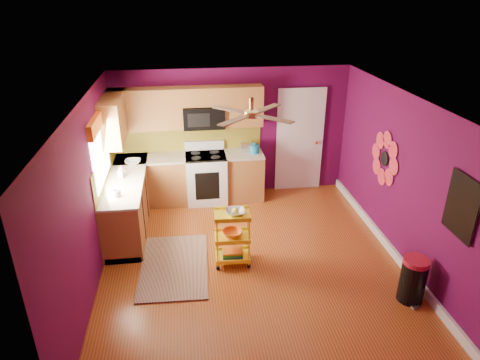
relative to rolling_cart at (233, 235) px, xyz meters
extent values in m
plane|color=brown|center=(0.29, -0.02, -0.49)|extent=(5.00, 5.00, 0.00)
cube|color=#53093D|center=(0.29, 2.48, 0.76)|extent=(4.50, 0.04, 2.50)
cube|color=#53093D|center=(0.29, -2.52, 0.76)|extent=(4.50, 0.04, 2.50)
cube|color=#53093D|center=(-1.96, -0.02, 0.76)|extent=(0.04, 5.00, 2.50)
cube|color=#53093D|center=(2.54, -0.02, 0.76)|extent=(0.04, 5.00, 2.50)
cube|color=silver|center=(0.29, -0.02, 2.01)|extent=(4.50, 5.00, 0.04)
cube|color=white|center=(2.51, -0.02, -0.42)|extent=(0.05, 4.90, 0.14)
cube|color=brown|center=(-1.66, 1.33, -0.04)|extent=(0.60, 2.30, 0.90)
cube|color=brown|center=(-0.56, 2.18, -0.04)|extent=(2.80, 0.60, 0.90)
cube|color=beige|center=(-1.66, 1.33, 0.43)|extent=(0.63, 2.30, 0.04)
cube|color=beige|center=(-0.56, 2.18, 0.43)|extent=(2.80, 0.63, 0.04)
cube|color=black|center=(-1.66, 1.33, -0.44)|extent=(0.54, 2.30, 0.10)
cube|color=black|center=(-0.56, 2.18, -0.44)|extent=(2.80, 0.54, 0.10)
cube|color=white|center=(-0.26, 2.15, -0.03)|extent=(0.76, 0.66, 0.92)
cube|color=black|center=(-0.26, 2.15, 0.44)|extent=(0.76, 0.62, 0.03)
cube|color=white|center=(-0.26, 2.43, 0.55)|extent=(0.76, 0.06, 0.18)
cube|color=black|center=(-0.26, 1.83, -0.04)|extent=(0.45, 0.02, 0.55)
cube|color=brown|center=(-1.30, 2.32, 1.34)|extent=(1.32, 0.33, 0.75)
cube|color=brown|center=(0.48, 2.32, 1.34)|extent=(0.72, 0.33, 0.75)
cube|color=brown|center=(-0.26, 2.32, 1.54)|extent=(0.76, 0.33, 0.34)
cube|color=brown|center=(-1.80, 1.83, 1.34)|extent=(0.33, 1.30, 0.75)
cube|color=black|center=(-0.26, 2.28, 1.16)|extent=(0.76, 0.38, 0.40)
cube|color=#6E6518|center=(-0.56, 2.47, 0.71)|extent=(2.80, 0.01, 0.51)
cube|color=#6E6518|center=(-1.95, 1.33, 0.71)|extent=(0.01, 2.30, 0.51)
cube|color=white|center=(-1.94, 1.03, 1.06)|extent=(0.03, 1.20, 1.00)
cube|color=orange|center=(-1.91, 1.03, 1.53)|extent=(0.08, 1.35, 0.22)
cube|color=white|center=(1.64, 2.46, 0.54)|extent=(0.85, 0.04, 2.05)
cube|color=white|center=(1.64, 2.44, 0.54)|extent=(0.95, 0.02, 2.15)
sphere|color=#BF8C3F|center=(1.96, 2.40, 0.51)|extent=(0.07, 0.07, 0.07)
cylinder|color=black|center=(2.52, 0.58, 0.86)|extent=(0.01, 0.24, 0.24)
cube|color=teal|center=(2.52, -1.42, 1.06)|extent=(0.03, 0.52, 0.72)
cube|color=black|center=(2.50, -1.42, 1.06)|extent=(0.01, 0.56, 0.76)
cylinder|color=#BF8C3F|center=(0.29, 0.18, 1.93)|extent=(0.06, 0.06, 0.16)
cylinder|color=#BF8C3F|center=(0.29, 0.18, 1.79)|extent=(0.20, 0.20, 0.08)
cube|color=#4C2D19|center=(0.56, 0.45, 1.79)|extent=(0.47, 0.47, 0.01)
cube|color=#4C2D19|center=(0.02, 0.45, 1.79)|extent=(0.47, 0.47, 0.01)
cube|color=#4C2D19|center=(0.02, -0.09, 1.79)|extent=(0.47, 0.47, 0.01)
cube|color=#4C2D19|center=(0.56, -0.09, 1.79)|extent=(0.47, 0.47, 0.01)
cube|color=#321710|center=(-0.90, 0.02, -0.47)|extent=(1.06, 1.66, 0.02)
cylinder|color=yellow|center=(-0.25, -0.15, -0.04)|extent=(0.02, 0.02, 0.81)
cylinder|color=yellow|center=(0.22, -0.17, -0.04)|extent=(0.02, 0.02, 0.81)
cylinder|color=yellow|center=(-0.23, 0.17, -0.04)|extent=(0.02, 0.02, 0.81)
cylinder|color=yellow|center=(0.23, 0.15, -0.04)|extent=(0.02, 0.02, 0.81)
sphere|color=black|center=(-0.25, -0.15, -0.46)|extent=(0.06, 0.06, 0.06)
sphere|color=black|center=(0.22, -0.17, -0.46)|extent=(0.06, 0.06, 0.06)
sphere|color=black|center=(-0.23, 0.17, -0.46)|extent=(0.06, 0.06, 0.06)
sphere|color=black|center=(0.23, 0.15, -0.46)|extent=(0.06, 0.06, 0.06)
cube|color=yellow|center=(-0.01, 0.00, 0.34)|extent=(0.54, 0.40, 0.03)
cube|color=yellow|center=(-0.01, 0.00, -0.03)|extent=(0.54, 0.40, 0.03)
cube|color=yellow|center=(-0.01, 0.00, -0.37)|extent=(0.54, 0.40, 0.03)
imported|color=beige|center=(0.04, 0.00, 0.39)|extent=(0.30, 0.30, 0.07)
sphere|color=yellow|center=(0.04, 0.00, 0.41)|extent=(0.10, 0.10, 0.10)
imported|color=orange|center=(-0.01, 0.00, 0.03)|extent=(0.31, 0.31, 0.09)
cube|color=navy|center=(-0.01, 0.00, -0.34)|extent=(0.31, 0.24, 0.04)
cube|color=#267233|center=(-0.01, 0.00, -0.30)|extent=(0.31, 0.24, 0.03)
cube|color=orange|center=(-0.01, 0.00, -0.27)|extent=(0.31, 0.24, 0.03)
cylinder|color=black|center=(2.27, -1.15, -0.19)|extent=(0.44, 0.44, 0.58)
cylinder|color=#B5192F|center=(2.27, -1.15, 0.13)|extent=(0.34, 0.34, 0.07)
cube|color=beige|center=(2.27, -1.32, -0.47)|extent=(0.13, 0.10, 0.03)
cylinder|color=#14729B|center=(0.68, 2.16, 0.53)|extent=(0.18, 0.18, 0.16)
sphere|color=#14729B|center=(0.68, 2.16, 0.63)|extent=(0.06, 0.06, 0.06)
cube|color=beige|center=(0.53, 2.23, 0.54)|extent=(0.22, 0.15, 0.18)
imported|color=#EA3F72|center=(-1.73, 1.30, 0.55)|extent=(0.09, 0.09, 0.20)
imported|color=white|center=(-1.71, 1.40, 0.54)|extent=(0.14, 0.14, 0.18)
imported|color=white|center=(-1.58, 1.92, 0.49)|extent=(0.28, 0.28, 0.07)
imported|color=white|center=(-1.71, 0.62, 0.51)|extent=(0.14, 0.14, 0.11)
camera|label=1|loc=(-0.62, -5.39, 3.41)|focal=32.00mm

